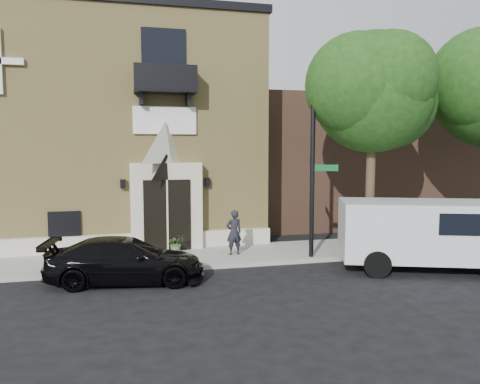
% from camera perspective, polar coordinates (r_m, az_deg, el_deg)
% --- Properties ---
extents(ground, '(120.00, 120.00, 0.00)m').
position_cam_1_polar(ground, '(15.24, -4.15, -9.44)').
color(ground, black).
rests_on(ground, ground).
extents(sidewalk, '(42.00, 3.00, 0.15)m').
position_cam_1_polar(sidewalk, '(16.83, -1.63, -7.72)').
color(sidewalk, gray).
rests_on(sidewalk, ground).
extents(church, '(12.20, 11.01, 9.30)m').
position_cam_1_polar(church, '(22.49, -15.29, 7.12)').
color(church, tan).
rests_on(church, ground).
extents(neighbour_building, '(18.00, 8.00, 6.40)m').
position_cam_1_polar(neighbour_building, '(27.61, 17.80, 3.73)').
color(neighbour_building, brown).
rests_on(neighbour_building, ground).
extents(street_tree_left, '(4.97, 4.38, 7.77)m').
position_cam_1_polar(street_tree_left, '(17.22, 16.12, 11.76)').
color(street_tree_left, '#38281C').
rests_on(street_tree_left, sidewalk).
extents(black_sedan, '(4.72, 2.39, 1.31)m').
position_cam_1_polar(black_sedan, '(14.09, -13.77, -8.08)').
color(black_sedan, black).
rests_on(black_sedan, ground).
extents(cargo_van, '(5.80, 3.86, 2.21)m').
position_cam_1_polar(cargo_van, '(16.08, 22.62, -4.56)').
color(cargo_van, silver).
rests_on(cargo_van, ground).
extents(street_sign, '(0.92, 1.10, 5.95)m').
position_cam_1_polar(street_sign, '(16.11, 8.87, 2.66)').
color(street_sign, black).
rests_on(street_sign, sidewalk).
extents(fire_hydrant, '(0.49, 0.39, 0.86)m').
position_cam_1_polar(fire_hydrant, '(17.95, 19.38, -5.58)').
color(fire_hydrant, '#B1310B').
rests_on(fire_hydrant, sidewalk).
extents(dumpster, '(2.31, 1.67, 1.36)m').
position_cam_1_polar(dumpster, '(18.34, 19.36, -4.50)').
color(dumpster, '#0E3315').
rests_on(dumpster, sidewalk).
extents(planter, '(0.71, 0.65, 0.67)m').
position_cam_1_polar(planter, '(17.01, -7.79, -6.21)').
color(planter, '#477035').
rests_on(planter, sidewalk).
extents(pedestrian_near, '(0.63, 0.46, 1.58)m').
position_cam_1_polar(pedestrian_near, '(16.48, -0.74, -4.94)').
color(pedestrian_near, black).
rests_on(pedestrian_near, sidewalk).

